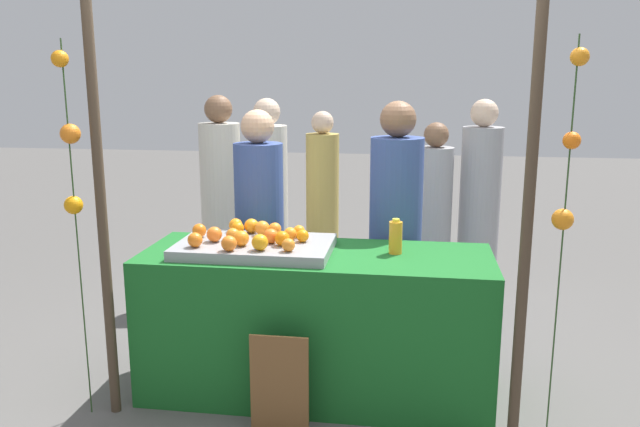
# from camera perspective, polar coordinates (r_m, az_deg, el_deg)

# --- Properties ---
(ground_plane) EXTENTS (24.00, 24.00, 0.00)m
(ground_plane) POSITION_cam_1_polar(r_m,az_deg,el_deg) (3.97, -0.33, -15.59)
(ground_plane) COLOR #565451
(stall_counter) EXTENTS (2.01, 0.73, 0.86)m
(stall_counter) POSITION_cam_1_polar(r_m,az_deg,el_deg) (3.79, -0.34, -9.83)
(stall_counter) COLOR #196023
(stall_counter) RESTS_ON ground_plane
(orange_tray) EXTENTS (0.88, 0.55, 0.06)m
(orange_tray) POSITION_cam_1_polar(r_m,az_deg,el_deg) (3.68, -5.87, -3.02)
(orange_tray) COLOR gray
(orange_tray) RESTS_ON stall_counter
(orange_0) EXTENTS (0.09, 0.09, 0.09)m
(orange_0) POSITION_cam_1_polar(r_m,az_deg,el_deg) (3.48, -5.44, -2.60)
(orange_0) COLOR orange
(orange_0) RESTS_ON orange_tray
(orange_1) EXTENTS (0.08, 0.08, 0.08)m
(orange_1) POSITION_cam_1_polar(r_m,az_deg,el_deg) (3.60, -11.19, -2.35)
(orange_1) COLOR orange
(orange_1) RESTS_ON orange_tray
(orange_2) EXTENTS (0.08, 0.08, 0.08)m
(orange_2) POSITION_cam_1_polar(r_m,az_deg,el_deg) (3.91, -7.60, -1.05)
(orange_2) COLOR orange
(orange_2) RESTS_ON orange_tray
(orange_3) EXTENTS (0.09, 0.09, 0.09)m
(orange_3) POSITION_cam_1_polar(r_m,az_deg,el_deg) (3.58, -7.10, -2.24)
(orange_3) COLOR orange
(orange_3) RESTS_ON orange_tray
(orange_4) EXTENTS (0.08, 0.08, 0.08)m
(orange_4) POSITION_cam_1_polar(r_m,az_deg,el_deg) (3.84, -7.44, -1.33)
(orange_4) COLOR orange
(orange_4) RESTS_ON orange_tray
(orange_5) EXTENTS (0.09, 0.09, 0.09)m
(orange_5) POSITION_cam_1_polar(r_m,az_deg,el_deg) (3.49, -8.20, -2.68)
(orange_5) COLOR orange
(orange_5) RESTS_ON orange_tray
(orange_6) EXTENTS (0.08, 0.08, 0.08)m
(orange_6) POSITION_cam_1_polar(r_m,az_deg,el_deg) (3.68, -2.70, -1.84)
(orange_6) COLOR orange
(orange_6) RESTS_ON orange_tray
(orange_7) EXTENTS (0.09, 0.09, 0.09)m
(orange_7) POSITION_cam_1_polar(r_m,az_deg,el_deg) (3.62, -4.45, -2.04)
(orange_7) COLOR orange
(orange_7) RESTS_ON orange_tray
(orange_8) EXTENTS (0.08, 0.08, 0.08)m
(orange_8) POSITION_cam_1_polar(r_m,az_deg,el_deg) (3.69, -7.85, -1.91)
(orange_8) COLOR orange
(orange_8) RESTS_ON orange_tray
(orange_9) EXTENTS (0.07, 0.07, 0.07)m
(orange_9) POSITION_cam_1_polar(r_m,az_deg,el_deg) (3.45, -2.86, -2.85)
(orange_9) COLOR orange
(orange_9) RESTS_ON orange_tray
(orange_10) EXTENTS (0.08, 0.08, 0.08)m
(orange_10) POSITION_cam_1_polar(r_m,az_deg,el_deg) (3.80, -4.09, -1.40)
(orange_10) COLOR orange
(orange_10) RESTS_ON orange_tray
(orange_11) EXTENTS (0.09, 0.09, 0.09)m
(orange_11) POSITION_cam_1_polar(r_m,az_deg,el_deg) (3.87, -6.19, -1.11)
(orange_11) COLOR orange
(orange_11) RESTS_ON orange_tray
(orange_12) EXTENTS (0.09, 0.09, 0.09)m
(orange_12) POSITION_cam_1_polar(r_m,az_deg,el_deg) (3.80, -5.22, -1.32)
(orange_12) COLOR orange
(orange_12) RESTS_ON orange_tray
(orange_13) EXTENTS (0.07, 0.07, 0.07)m
(orange_13) POSITION_cam_1_polar(r_m,az_deg,el_deg) (3.75, -1.91, -1.61)
(orange_13) COLOR orange
(orange_13) RESTS_ON orange_tray
(orange_14) EXTENTS (0.07, 0.07, 0.07)m
(orange_14) POSITION_cam_1_polar(r_m,az_deg,el_deg) (3.64, -1.58, -2.03)
(orange_14) COLOR orange
(orange_14) RESTS_ON orange_tray
(orange_15) EXTENTS (0.08, 0.08, 0.08)m
(orange_15) POSITION_cam_1_polar(r_m,az_deg,el_deg) (3.81, -10.81, -1.52)
(orange_15) COLOR orange
(orange_15) RESTS_ON orange_tray
(orange_16) EXTENTS (0.09, 0.09, 0.09)m
(orange_16) POSITION_cam_1_polar(r_m,az_deg,el_deg) (3.69, -9.49, -1.86)
(orange_16) COLOR orange
(orange_16) RESTS_ON orange_tray
(orange_17) EXTENTS (0.09, 0.09, 0.09)m
(orange_17) POSITION_cam_1_polar(r_m,az_deg,el_deg) (3.56, -3.44, -2.27)
(orange_17) COLOR orange
(orange_17) RESTS_ON orange_tray
(juice_bottle) EXTENTS (0.08, 0.08, 0.20)m
(juice_bottle) POSITION_cam_1_polar(r_m,az_deg,el_deg) (3.64, 6.82, -2.13)
(juice_bottle) COLOR orange
(juice_bottle) RESTS_ON stall_counter
(chalkboard_sign) EXTENTS (0.31, 0.03, 0.57)m
(chalkboard_sign) POSITION_cam_1_polar(r_m,az_deg,el_deg) (3.43, -3.65, -15.25)
(chalkboard_sign) COLOR brown
(chalkboard_sign) RESTS_ON ground_plane
(vendor_left) EXTENTS (0.33, 0.33, 1.64)m
(vendor_left) POSITION_cam_1_polar(r_m,az_deg,el_deg) (4.34, -5.44, -2.34)
(vendor_left) COLOR #384C8C
(vendor_left) RESTS_ON ground_plane
(vendor_right) EXTENTS (0.34, 0.34, 1.70)m
(vendor_right) POSITION_cam_1_polar(r_m,az_deg,el_deg) (4.19, 6.77, -2.50)
(vendor_right) COLOR #384C8C
(vendor_right) RESTS_ON ground_plane
(crowd_person_0) EXTENTS (0.34, 0.34, 1.68)m
(crowd_person_0) POSITION_cam_1_polar(r_m,az_deg,el_deg) (5.45, -4.68, 0.85)
(crowd_person_0) COLOR beige
(crowd_person_0) RESTS_ON ground_plane
(crowd_person_1) EXTENTS (0.30, 0.30, 1.49)m
(crowd_person_1) POSITION_cam_1_polar(r_m,az_deg,el_deg) (5.33, 10.15, -0.50)
(crowd_person_1) COLOR #99999E
(crowd_person_1) RESTS_ON ground_plane
(crowd_person_2) EXTENTS (0.34, 0.34, 1.68)m
(crowd_person_2) POSITION_cam_1_polar(r_m,az_deg,el_deg) (5.47, 14.15, 0.55)
(crowd_person_2) COLOR #99999E
(crowd_person_2) RESTS_ON ground_plane
(crowd_person_3) EXTENTS (0.34, 0.34, 1.71)m
(crowd_person_3) POSITION_cam_1_polar(r_m,az_deg,el_deg) (5.43, -8.86, 0.84)
(crowd_person_3) COLOR beige
(crowd_person_3) RESTS_ON ground_plane
(crowd_person_4) EXTENTS (0.31, 0.31, 1.54)m
(crowd_person_4) POSITION_cam_1_polar(r_m,az_deg,el_deg) (5.98, 0.22, 1.30)
(crowd_person_4) COLOR tan
(crowd_person_4) RESTS_ON ground_plane
(canopy_post_left) EXTENTS (0.06, 0.06, 2.29)m
(canopy_post_left) POSITION_cam_1_polar(r_m,az_deg,el_deg) (3.54, -19.06, 0.06)
(canopy_post_left) COLOR #473828
(canopy_post_left) RESTS_ON ground_plane
(canopy_post_right) EXTENTS (0.06, 0.06, 2.29)m
(canopy_post_right) POSITION_cam_1_polar(r_m,az_deg,el_deg) (3.19, 18.14, -1.15)
(canopy_post_right) COLOR #473828
(canopy_post_right) RESTS_ON ground_plane
(garland_strand_left) EXTENTS (0.12, 0.11, 2.04)m
(garland_strand_left) POSITION_cam_1_polar(r_m,az_deg,el_deg) (3.52, -21.63, 5.65)
(garland_strand_left) COLOR #2D4C23
(garland_strand_left) RESTS_ON ground_plane
(garland_strand_right) EXTENTS (0.11, 0.10, 2.04)m
(garland_strand_right) POSITION_cam_1_polar(r_m,az_deg,el_deg) (3.16, 21.50, 4.27)
(garland_strand_right) COLOR #2D4C23
(garland_strand_right) RESTS_ON ground_plane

